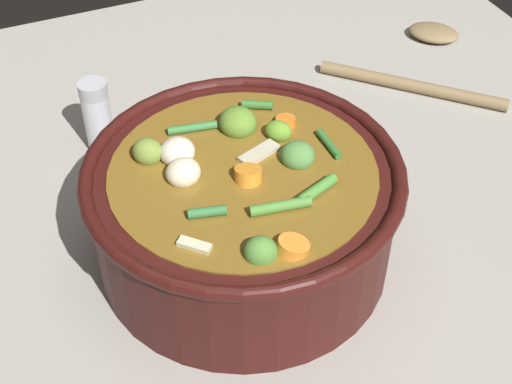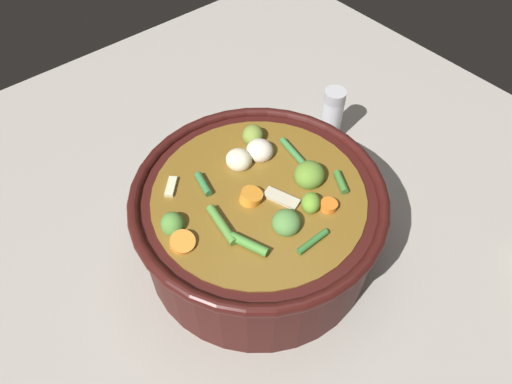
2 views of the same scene
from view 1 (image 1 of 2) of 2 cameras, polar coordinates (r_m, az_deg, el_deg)
The scene contains 4 objects.
ground_plane at distance 0.77m, azimuth -0.90°, elevation -4.73°, with size 1.10×1.10×0.00m, color #9E998E.
cooking_pot at distance 0.72m, azimuth -0.97°, elevation -1.39°, with size 0.30×0.30×0.13m.
wooden_spoon at distance 1.06m, azimuth 12.66°, elevation 9.96°, with size 0.23×0.23×0.02m.
salt_shaker at distance 0.88m, azimuth -12.01°, elevation 5.68°, with size 0.03×0.03×0.09m.
Camera 1 is at (-0.48, 0.19, 0.56)m, focal length 52.37 mm.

